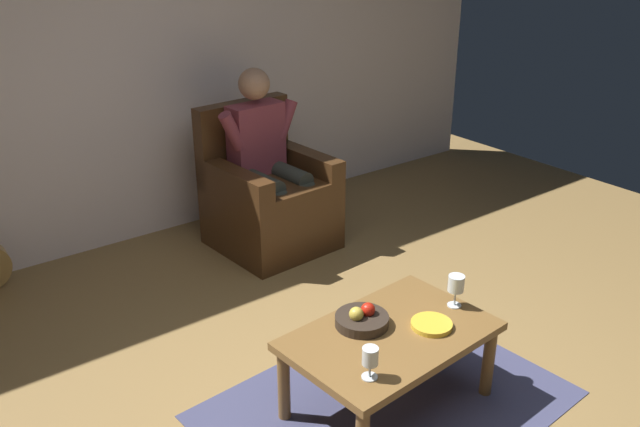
% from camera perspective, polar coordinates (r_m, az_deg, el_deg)
% --- Properties ---
extents(wall_back, '(6.70, 0.06, 2.76)m').
position_cam_1_polar(wall_back, '(4.91, -16.38, 13.07)').
color(wall_back, silver).
rests_on(wall_back, ground).
extents(rug, '(1.75, 1.34, 0.01)m').
position_cam_1_polar(rug, '(3.48, 5.68, -15.70)').
color(rug, '#3E405F').
rests_on(rug, ground).
extents(armchair, '(0.79, 0.81, 1.01)m').
position_cam_1_polar(armchair, '(4.87, -4.44, 1.20)').
color(armchair, '#422814').
rests_on(armchair, ground).
extents(person_seated, '(0.66, 0.59, 1.28)m').
position_cam_1_polar(person_seated, '(4.75, -4.57, 5.10)').
color(person_seated, brown).
rests_on(person_seated, ground).
extents(coffee_table, '(1.02, 0.69, 0.42)m').
position_cam_1_polar(coffee_table, '(3.27, 5.94, -10.81)').
color(coffee_table, brown).
rests_on(coffee_table, ground).
extents(wine_glass_near, '(0.07, 0.07, 0.15)m').
position_cam_1_polar(wine_glass_near, '(2.89, 4.26, -12.09)').
color(wine_glass_near, silver).
rests_on(wine_glass_near, coffee_table).
extents(wine_glass_far, '(0.08, 0.08, 0.17)m').
position_cam_1_polar(wine_glass_far, '(3.42, 11.40, -5.95)').
color(wine_glass_far, silver).
rests_on(wine_glass_far, coffee_table).
extents(fruit_bowl, '(0.26, 0.26, 0.11)m').
position_cam_1_polar(fruit_bowl, '(3.26, 3.55, -8.87)').
color(fruit_bowl, '#2F251D').
rests_on(fruit_bowl, coffee_table).
extents(decorative_dish, '(0.20, 0.20, 0.02)m').
position_cam_1_polar(decorative_dish, '(3.29, 9.39, -9.23)').
color(decorative_dish, gold).
rests_on(decorative_dish, coffee_table).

